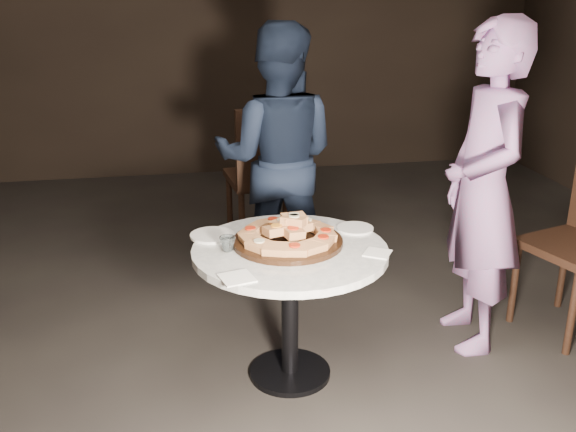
{
  "coord_description": "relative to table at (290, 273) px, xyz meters",
  "views": [
    {
      "loc": [
        -0.53,
        -2.65,
        1.74
      ],
      "look_at": [
        -0.05,
        -0.04,
        0.78
      ],
      "focal_mm": 40.0,
      "sensor_mm": 36.0,
      "label": 1
    }
  ],
  "objects": [
    {
      "name": "floor",
      "position": [
        0.05,
        0.09,
        -0.53
      ],
      "size": [
        7.0,
        7.0,
        0.0
      ],
      "primitive_type": "plane",
      "color": "black",
      "rests_on": "ground"
    },
    {
      "name": "table",
      "position": [
        0.0,
        0.0,
        0.0
      ],
      "size": [
        0.96,
        0.96,
        0.65
      ],
      "rotation": [
        0.0,
        0.0,
        0.12
      ],
      "color": "black",
      "rests_on": "ground"
    },
    {
      "name": "serving_board",
      "position": [
        -0.0,
        0.04,
        0.13
      ],
      "size": [
        0.55,
        0.55,
        0.02
      ],
      "primitive_type": "cylinder",
      "rotation": [
        0.0,
        0.0,
        -0.13
      ],
      "color": "black",
      "rests_on": "table"
    },
    {
      "name": "focaccia_pile",
      "position": [
        0.0,
        0.05,
        0.18
      ],
      "size": [
        0.44,
        0.44,
        0.12
      ],
      "rotation": [
        0.0,
        0.0,
        -0.13
      ],
      "color": "#BE7C49",
      "rests_on": "serving_board"
    },
    {
      "name": "plate_left",
      "position": [
        -0.33,
        0.2,
        0.13
      ],
      "size": [
        0.26,
        0.26,
        0.01
      ],
      "primitive_type": "cylinder",
      "rotation": [
        0.0,
        0.0,
        -0.31
      ],
      "color": "white",
      "rests_on": "table"
    },
    {
      "name": "plate_right",
      "position": [
        0.34,
        0.16,
        0.13
      ],
      "size": [
        0.21,
        0.21,
        0.01
      ],
      "primitive_type": "cylinder",
      "rotation": [
        0.0,
        0.0,
        -0.23
      ],
      "color": "white",
      "rests_on": "table"
    },
    {
      "name": "water_glass",
      "position": [
        -0.27,
        0.01,
        0.15
      ],
      "size": [
        0.09,
        0.09,
        0.07
      ],
      "primitive_type": "imported",
      "rotation": [
        0.0,
        0.0,
        0.38
      ],
      "color": "silver",
      "rests_on": "table"
    },
    {
      "name": "napkin_near",
      "position": [
        -0.26,
        -0.28,
        0.12
      ],
      "size": [
        0.15,
        0.15,
        0.01
      ],
      "primitive_type": "cube",
      "rotation": [
        0.0,
        0.0,
        0.25
      ],
      "color": "white",
      "rests_on": "table"
    },
    {
      "name": "napkin_far",
      "position": [
        0.36,
        -0.13,
        0.12
      ],
      "size": [
        0.15,
        0.15,
        0.01
      ],
      "primitive_type": "cube",
      "rotation": [
        0.0,
        0.0,
        -0.58
      ],
      "color": "white",
      "rests_on": "table"
    },
    {
      "name": "chair_far",
      "position": [
        0.13,
        1.45,
        0.06
      ],
      "size": [
        0.53,
        0.55,
        1.03
      ],
      "rotation": [
        0.0,
        0.0,
        3.24
      ],
      "color": "black",
      "rests_on": "ground"
    },
    {
      "name": "diner_navy",
      "position": [
        0.12,
        1.03,
        0.25
      ],
      "size": [
        0.89,
        0.77,
        1.56
      ],
      "primitive_type": "imported",
      "rotation": [
        0.0,
        0.0,
        2.87
      ],
      "color": "black",
      "rests_on": "ground"
    },
    {
      "name": "diner_teal",
      "position": [
        0.98,
        0.16,
        0.28
      ],
      "size": [
        0.43,
        0.62,
        1.62
      ],
      "primitive_type": "imported",
      "rotation": [
        0.0,
        0.0,
        -1.65
      ],
      "color": "#866097",
      "rests_on": "ground"
    }
  ]
}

